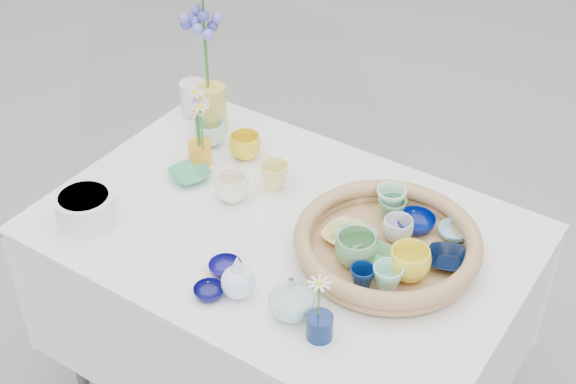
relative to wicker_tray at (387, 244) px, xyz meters
The scene contains 32 objects.
wicker_tray is the anchor object (origin of this frame).
tray_ceramic_0 0.12m from the wicker_tray, 81.10° to the left, with size 0.10×0.10×0.03m, color #010F5E.
tray_ceramic_1 0.16m from the wicker_tray, 15.33° to the left, with size 0.11×0.11×0.03m, color black.
tray_ceramic_2 0.10m from the wicker_tray, 31.37° to the right, with size 0.10×0.10×0.08m, color yellow.
tray_ceramic_3 0.06m from the wicker_tray, 95.27° to the right, with size 0.11×0.11×0.03m, color #539C60.
tray_ceramic_4 0.10m from the wicker_tray, 118.39° to the right, with size 0.11×0.11×0.08m, color #66A66B.
tray_ceramic_5 0.09m from the wicker_tray, behind, with size 0.10×0.10×0.02m, color #71B7A4.
tray_ceramic_6 0.16m from the wicker_tray, 114.92° to the left, with size 0.08×0.08×0.08m, color #C7FBDF.
tray_ceramic_7 0.06m from the wicker_tray, 89.93° to the left, with size 0.08×0.08×0.06m, color silver.
tray_ceramic_8 0.19m from the wicker_tray, 51.03° to the left, with size 0.09×0.09×0.03m, color #83C0E3.
tray_ceramic_9 0.15m from the wicker_tray, 86.33° to the right, with size 0.06×0.06×0.06m, color #051D51.
tray_ceramic_10 0.11m from the wicker_tray, 167.45° to the right, with size 0.11×0.11×0.03m, color #EAD06B.
tray_ceramic_11 0.14m from the wicker_tray, 61.95° to the right, with size 0.07×0.07×0.07m, color #94DFCF.
tray_ceramic_12 0.12m from the wicker_tray, 112.17° to the left, with size 0.07×0.07×0.07m, color #4D895A.
loose_ceramic_0 0.58m from the wicker_tray, 164.08° to the left, with size 0.09×0.09×0.07m, color yellow.
loose_ceramic_1 0.41m from the wicker_tray, 168.41° to the left, with size 0.08×0.08×0.08m, color #ECE17E.
loose_ceramic_2 0.63m from the wicker_tray, behind, with size 0.11×0.11×0.03m, color #44A472.
loose_ceramic_3 0.47m from the wicker_tray, behind, with size 0.09×0.09×0.07m, color white.
loose_ceramic_4 0.41m from the wicker_tray, 138.11° to the right, with size 0.08×0.08×0.03m, color #100B65.
loose_ceramic_5 0.71m from the wicker_tray, 167.22° to the left, with size 0.10×0.10×0.08m, color #A9DFD8.
loose_ceramic_6 0.46m from the wicker_tray, 128.52° to the right, with size 0.08×0.08×0.02m, color #080846.
fluted_bowl 0.80m from the wicker_tray, 156.62° to the right, with size 0.16×0.16×0.08m, color silver, non-canonical shape.
bud_vase_paleblue 0.39m from the wicker_tray, 125.79° to the right, with size 0.08×0.08×0.13m, color white, non-canonical shape.
bud_vase_seafoam 0.32m from the wicker_tray, 106.46° to the right, with size 0.11×0.11×0.11m, color #AADDD7.
bud_vase_cobalt 0.32m from the wicker_tray, 89.71° to the right, with size 0.06×0.06×0.06m, color #0D2152.
single_daisy 0.33m from the wicker_tray, 91.01° to the right, with size 0.06×0.06×0.12m, color white, non-canonical shape.
tall_vase_yellow 0.75m from the wicker_tray, 163.21° to the left, with size 0.08×0.08×0.16m, color gold.
gerbera 0.82m from the wicker_tray, 163.21° to the left, with size 0.13×0.13×0.33m, color #DF5F12, non-canonical shape.
hydrangea 0.79m from the wicker_tray, 163.91° to the left, with size 0.08×0.08×0.29m, color #42479F, non-canonical shape.
white_pitcher 0.88m from the wicker_tray, 162.46° to the left, with size 0.12×0.08×0.11m, color silver, non-canonical shape.
daisy_cup 0.65m from the wicker_tray, behind, with size 0.07×0.07×0.07m, color orange.
daisy_posy 0.65m from the wicker_tray, behind, with size 0.08×0.08×0.17m, color silver, non-canonical shape.
Camera 1 is at (0.91, -1.35, 2.14)m, focal length 50.00 mm.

